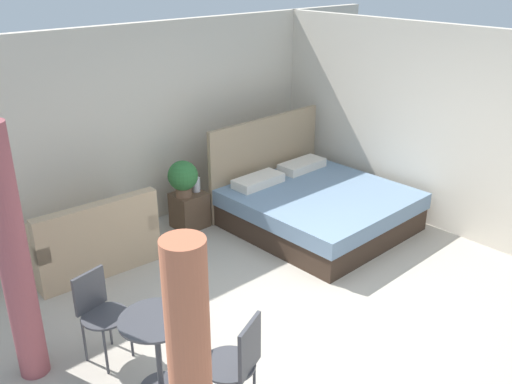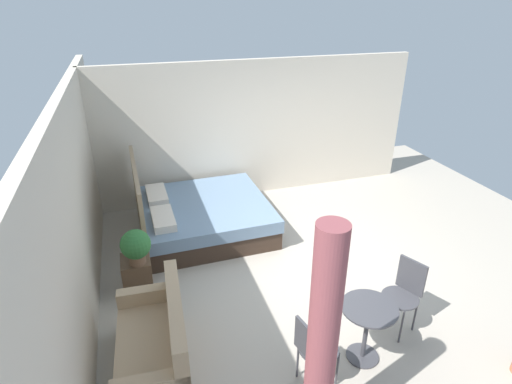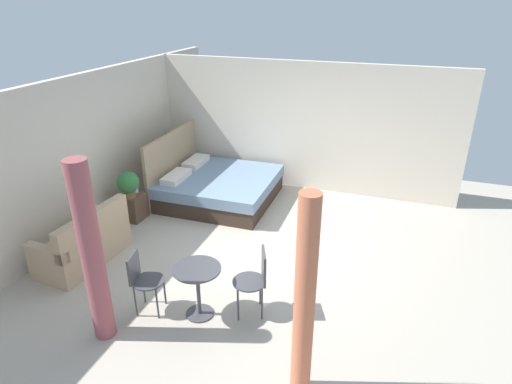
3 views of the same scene
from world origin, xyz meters
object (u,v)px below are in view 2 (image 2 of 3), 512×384
(vase, at_px, (135,248))
(cafe_chair_near_couch, at_px, (313,347))
(bed, at_px, (200,215))
(cafe_chair_near_window, at_px, (405,289))
(balcony_table, at_px, (367,323))
(couch, at_px, (157,347))
(nightstand, at_px, (137,274))
(potted_plant, at_px, (136,246))

(vase, xyz_separation_m, cafe_chair_near_couch, (-2.24, -1.59, -0.06))
(vase, bearing_deg, bed, -43.48)
(cafe_chair_near_couch, bearing_deg, cafe_chair_near_window, -72.17)
(vase, height_order, balcony_table, balcony_table)
(bed, xyz_separation_m, couch, (-2.71, 0.96, 0.01))
(couch, height_order, vase, couch)
(couch, xyz_separation_m, nightstand, (1.45, 0.13, -0.06))
(bed, height_order, balcony_table, bed)
(bed, relative_size, nightstand, 4.46)
(potted_plant, xyz_separation_m, cafe_chair_near_couch, (-2.02, -1.56, -0.23))
(nightstand, bearing_deg, bed, -40.94)
(potted_plant, distance_m, vase, 0.28)
(bed, bearing_deg, potted_plant, 142.19)
(bed, height_order, cafe_chair_near_couch, bed)
(nightstand, xyz_separation_m, vase, (0.12, -0.01, 0.33))
(bed, xyz_separation_m, cafe_chair_near_window, (-2.94, -1.88, 0.26))
(bed, distance_m, cafe_chair_near_couch, 3.43)
(couch, bearing_deg, vase, 4.34)
(vase, height_order, cafe_chair_near_window, cafe_chair_near_window)
(nightstand, height_order, cafe_chair_near_couch, cafe_chair_near_couch)
(vase, distance_m, cafe_chair_near_window, 3.47)
(vase, bearing_deg, balcony_table, -132.29)
(couch, height_order, balcony_table, couch)
(cafe_chair_near_couch, bearing_deg, couch, 65.57)
(couch, height_order, cafe_chair_near_couch, couch)
(balcony_table, xyz_separation_m, cafe_chair_near_couch, (-0.15, 0.71, 0.03))
(cafe_chair_near_couch, bearing_deg, nightstand, 37.09)
(bed, xyz_separation_m, vase, (-1.14, 1.08, 0.28))
(couch, relative_size, cafe_chair_near_window, 1.59)
(potted_plant, distance_m, cafe_chair_near_window, 3.34)
(potted_plant, height_order, balcony_table, potted_plant)
(nightstand, relative_size, vase, 2.50)
(nightstand, distance_m, potted_plant, 0.52)
(balcony_table, relative_size, cafe_chair_near_couch, 0.84)
(potted_plant, bearing_deg, cafe_chair_near_couch, -142.24)
(couch, xyz_separation_m, balcony_table, (-0.52, -2.18, 0.18))
(balcony_table, bearing_deg, vase, 47.71)
(balcony_table, bearing_deg, couch, 76.64)
(nightstand, bearing_deg, potted_plant, -159.37)
(couch, bearing_deg, cafe_chair_near_couch, -114.43)
(potted_plant, relative_size, cafe_chair_near_couch, 0.58)
(nightstand, relative_size, potted_plant, 0.99)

